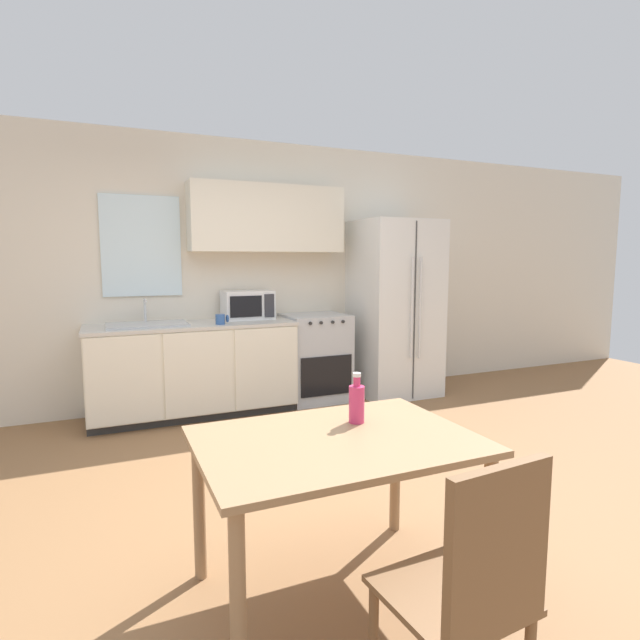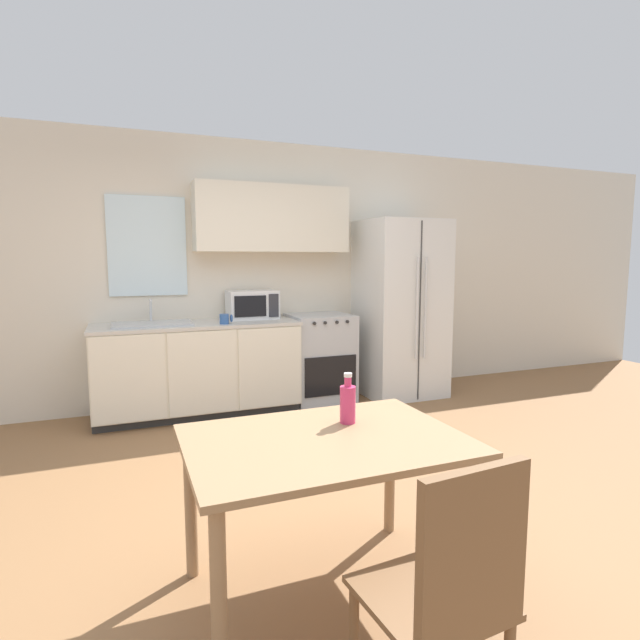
{
  "view_description": "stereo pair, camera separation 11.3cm",
  "coord_description": "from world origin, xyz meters",
  "px_view_note": "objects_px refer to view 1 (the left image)",
  "views": [
    {
      "loc": [
        -1.03,
        -2.71,
        1.48
      ],
      "look_at": [
        0.41,
        0.59,
        1.05
      ],
      "focal_mm": 28.0,
      "sensor_mm": 36.0,
      "label": 1
    },
    {
      "loc": [
        -0.92,
        -2.75,
        1.48
      ],
      "look_at": [
        0.41,
        0.59,
        1.05
      ],
      "focal_mm": 28.0,
      "sensor_mm": 36.0,
      "label": 2
    }
  ],
  "objects_px": {
    "refrigerator": "(395,308)",
    "dining_chair_near": "(474,584)",
    "oven_range": "(315,357)",
    "drink_bottle": "(357,402)",
    "microwave": "(248,305)",
    "dining_table": "(336,459)",
    "coffee_mug": "(221,319)"
  },
  "relations": [
    {
      "from": "coffee_mug",
      "to": "drink_bottle",
      "type": "xyz_separation_m",
      "value": [
        0.07,
        -2.57,
        -0.12
      ]
    },
    {
      "from": "refrigerator",
      "to": "drink_bottle",
      "type": "bearing_deg",
      "value": -125.06
    },
    {
      "from": "dining_table",
      "to": "microwave",
      "type": "bearing_deg",
      "value": 81.66
    },
    {
      "from": "refrigerator",
      "to": "microwave",
      "type": "height_order",
      "value": "refrigerator"
    },
    {
      "from": "oven_range",
      "to": "microwave",
      "type": "relative_size",
      "value": 1.85
    },
    {
      "from": "microwave",
      "to": "dining_chair_near",
      "type": "distance_m",
      "value": 3.87
    },
    {
      "from": "refrigerator",
      "to": "dining_chair_near",
      "type": "bearing_deg",
      "value": -118.72
    },
    {
      "from": "dining_chair_near",
      "to": "microwave",
      "type": "bearing_deg",
      "value": 80.03
    },
    {
      "from": "coffee_mug",
      "to": "dining_chair_near",
      "type": "relative_size",
      "value": 0.13
    },
    {
      "from": "refrigerator",
      "to": "coffee_mug",
      "type": "relative_size",
      "value": 15.96
    },
    {
      "from": "refrigerator",
      "to": "dining_table",
      "type": "distance_m",
      "value": 3.51
    },
    {
      "from": "oven_range",
      "to": "dining_table",
      "type": "distance_m",
      "value": 3.14
    },
    {
      "from": "oven_range",
      "to": "drink_bottle",
      "type": "bearing_deg",
      "value": -109.22
    },
    {
      "from": "oven_range",
      "to": "drink_bottle",
      "type": "distance_m",
      "value": 2.96
    },
    {
      "from": "dining_table",
      "to": "drink_bottle",
      "type": "relative_size",
      "value": 4.97
    },
    {
      "from": "microwave",
      "to": "drink_bottle",
      "type": "xyz_separation_m",
      "value": [
        -0.27,
        -2.88,
        -0.21
      ]
    },
    {
      "from": "microwave",
      "to": "drink_bottle",
      "type": "height_order",
      "value": "microwave"
    },
    {
      "from": "refrigerator",
      "to": "drink_bottle",
      "type": "relative_size",
      "value": 8.03
    },
    {
      "from": "coffee_mug",
      "to": "dining_chair_near",
      "type": "xyz_separation_m",
      "value": [
        -0.03,
        -3.51,
        -0.4
      ]
    },
    {
      "from": "microwave",
      "to": "dining_table",
      "type": "bearing_deg",
      "value": -98.34
    },
    {
      "from": "refrigerator",
      "to": "oven_range",
      "type": "bearing_deg",
      "value": 174.31
    },
    {
      "from": "microwave",
      "to": "dining_chair_near",
      "type": "height_order",
      "value": "microwave"
    },
    {
      "from": "refrigerator",
      "to": "dining_table",
      "type": "height_order",
      "value": "refrigerator"
    },
    {
      "from": "refrigerator",
      "to": "microwave",
      "type": "bearing_deg",
      "value": 173.14
    },
    {
      "from": "oven_range",
      "to": "dining_chair_near",
      "type": "xyz_separation_m",
      "value": [
        -1.07,
        -3.72,
        0.08
      ]
    },
    {
      "from": "dining_chair_near",
      "to": "dining_table",
      "type": "bearing_deg",
      "value": 90.65
    },
    {
      "from": "refrigerator",
      "to": "dining_table",
      "type": "relative_size",
      "value": 1.62
    },
    {
      "from": "refrigerator",
      "to": "dining_table",
      "type": "xyz_separation_m",
      "value": [
        -2.06,
        -2.83,
        -0.33
      ]
    },
    {
      "from": "oven_range",
      "to": "dining_chair_near",
      "type": "height_order",
      "value": "dining_chair_near"
    },
    {
      "from": "oven_range",
      "to": "refrigerator",
      "type": "relative_size",
      "value": 0.48
    },
    {
      "from": "microwave",
      "to": "dining_chair_near",
      "type": "relative_size",
      "value": 0.53
    },
    {
      "from": "refrigerator",
      "to": "coffee_mug",
      "type": "xyz_separation_m",
      "value": [
        -1.96,
        -0.12,
        -0.02
      ]
    }
  ]
}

